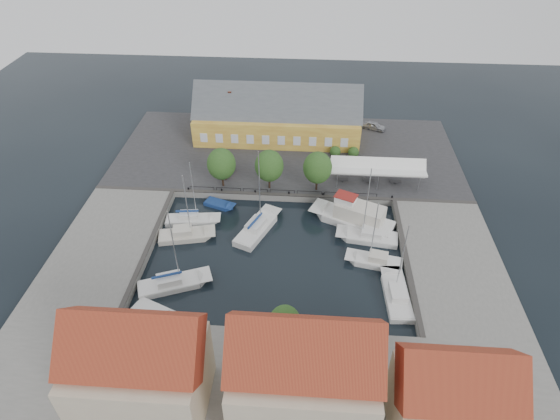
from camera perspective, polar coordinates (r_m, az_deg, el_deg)
name	(u,v)px	position (r m, az deg, el deg)	size (l,w,h in m)	color
ground	(277,247)	(61.27, -0.40, -4.53)	(140.00, 140.00, 0.00)	black
north_quay	(287,154)	(79.54, 0.87, 6.89)	(56.00, 26.00, 1.00)	#2D2D30
west_quay	(106,246)	(64.65, -20.43, -4.18)	(12.00, 24.00, 1.00)	slate
east_quay	(452,263)	(62.13, 20.25, -6.10)	(12.00, 24.00, 1.00)	slate
south_bank	(260,392)	(47.44, -2.48, -21.27)	(56.00, 14.00, 1.00)	slate
quay_edge_fittings	(280,218)	(64.19, -0.06, -0.99)	(56.00, 24.72, 0.40)	#383533
warehouse	(274,118)	(82.52, -0.71, 11.20)	(28.56, 14.00, 9.55)	#BD852E
tent_canopy	(378,168)	(71.30, 11.84, 5.07)	(14.00, 4.00, 2.83)	white
quay_trees	(269,166)	(68.03, -1.33, 5.41)	(18.20, 4.20, 6.30)	black
car_silver	(374,126)	(87.40, 11.39, 10.04)	(1.70, 4.22, 1.44)	#A7A8AF
car_red	(227,170)	(73.45, -6.50, 4.81)	(1.30, 3.74, 1.23)	#511512
center_sailboat	(257,229)	(63.59, -2.77, -2.29)	(6.07, 9.40, 12.59)	silver
trawler	(355,217)	(65.19, 9.11, -0.90)	(12.14, 7.98, 5.00)	silver
east_boat_a	(368,237)	(63.39, 10.72, -3.31)	(8.46, 3.83, 11.62)	silver
east_boat_b	(375,262)	(60.03, 11.51, -6.23)	(7.40, 3.75, 9.92)	silver
east_boat_c	(396,296)	(56.55, 13.99, -10.12)	(3.04, 8.55, 10.76)	silver
west_boat_a	(192,220)	(66.19, -10.70, -1.26)	(7.84, 2.98, 10.28)	silver
west_boat_b	(186,236)	(63.80, -11.43, -3.11)	(7.86, 4.10, 10.43)	beige
west_boat_d	(173,284)	(57.57, -12.90, -8.81)	(8.97, 5.61, 11.63)	silver
launch_sw	(154,312)	(55.36, -15.09, -11.97)	(5.55, 3.86, 0.98)	silver
launch_nw	(219,205)	(68.74, -7.40, 0.60)	(4.88, 3.26, 0.88)	navy
townhouses	(278,383)	(41.63, -0.21, -20.29)	(36.30, 8.50, 12.00)	beige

